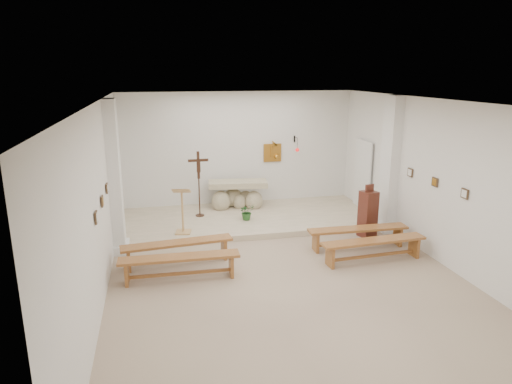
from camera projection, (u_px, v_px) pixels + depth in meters
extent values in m
cube|color=tan|center=(283.00, 273.00, 9.46)|extent=(7.00, 10.00, 0.00)
cube|color=silver|center=(100.00, 203.00, 8.27)|extent=(0.02, 10.00, 3.50)
cube|color=silver|center=(441.00, 183.00, 9.75)|extent=(0.02, 10.00, 3.50)
cube|color=silver|center=(238.00, 151.00, 13.72)|extent=(7.00, 0.02, 3.50)
cube|color=silver|center=(286.00, 102.00, 8.57)|extent=(7.00, 10.00, 0.02)
cube|color=beige|center=(249.00, 219.00, 12.74)|extent=(6.98, 3.00, 0.15)
cube|color=white|center=(115.00, 178.00, 10.18)|extent=(0.26, 0.55, 3.50)
cube|color=white|center=(390.00, 165.00, 11.61)|extent=(0.26, 0.55, 3.50)
cube|color=#BF842D|center=(272.00, 153.00, 13.94)|extent=(0.55, 0.04, 0.55)
cube|color=black|center=(295.00, 139.00, 13.99)|extent=(0.04, 0.02, 0.20)
cylinder|color=black|center=(296.00, 137.00, 13.83)|extent=(0.02, 0.30, 0.02)
cylinder|color=black|center=(297.00, 144.00, 13.74)|extent=(0.01, 0.01, 0.34)
sphere|color=red|center=(297.00, 150.00, 13.78)|extent=(0.11, 0.11, 0.11)
cube|color=#45311E|center=(96.00, 217.00, 7.53)|extent=(0.03, 0.20, 0.20)
cube|color=#45311E|center=(102.00, 201.00, 8.47)|extent=(0.03, 0.20, 0.20)
cube|color=#45311E|center=(107.00, 188.00, 9.42)|extent=(0.03, 0.20, 0.20)
cube|color=#45311E|center=(465.00, 194.00, 9.00)|extent=(0.03, 0.20, 0.20)
cube|color=#45311E|center=(435.00, 182.00, 9.94)|extent=(0.03, 0.20, 0.20)
cube|color=#45311E|center=(410.00, 172.00, 10.89)|extent=(0.03, 0.20, 0.20)
cube|color=silver|center=(119.00, 230.00, 11.21)|extent=(0.10, 0.85, 0.52)
cube|color=silver|center=(375.00, 212.00, 12.66)|extent=(0.10, 0.85, 0.52)
ellipsoid|color=beige|center=(221.00, 201.00, 13.31)|extent=(0.55, 0.47, 0.63)
ellipsoid|color=beige|center=(254.00, 201.00, 13.42)|extent=(0.52, 0.44, 0.59)
ellipsoid|color=beige|center=(233.00, 198.00, 13.63)|extent=(0.59, 0.50, 0.55)
ellipsoid|color=beige|center=(246.00, 199.00, 13.64)|extent=(0.48, 0.41, 0.52)
ellipsoid|color=beige|center=(240.00, 202.00, 13.46)|extent=(0.41, 0.34, 0.48)
cube|color=beige|center=(238.00, 184.00, 13.36)|extent=(1.78, 0.88, 0.17)
cube|color=tan|center=(183.00, 232.00, 11.40)|extent=(0.43, 0.43, 0.04)
cylinder|color=tan|center=(183.00, 213.00, 11.27)|extent=(0.05, 0.05, 1.04)
cube|color=tan|center=(181.00, 191.00, 11.10)|extent=(0.49, 0.39, 0.17)
cube|color=silver|center=(181.00, 189.00, 11.05)|extent=(0.42, 0.32, 0.13)
cylinder|color=#3D2213|center=(200.00, 215.00, 12.74)|extent=(0.24, 0.24, 0.03)
cylinder|color=#3D2213|center=(199.00, 197.00, 12.60)|extent=(0.04, 0.04, 1.10)
cube|color=#3D2213|center=(198.00, 165.00, 12.37)|extent=(0.07, 0.05, 0.75)
cube|color=#3D2213|center=(198.00, 160.00, 12.34)|extent=(0.55, 0.07, 0.07)
cube|color=#3D2213|center=(198.00, 166.00, 12.35)|extent=(0.10, 0.04, 0.32)
imported|color=#255723|center=(247.00, 212.00, 12.36)|extent=(0.49, 0.45, 0.45)
cube|color=#4E1D16|center=(368.00, 214.00, 11.44)|extent=(0.45, 0.45, 1.18)
cube|color=#4E1D16|center=(370.00, 188.00, 11.27)|extent=(0.24, 0.11, 0.19)
cube|color=#9F662E|center=(177.00, 243.00, 9.81)|extent=(2.42, 0.62, 0.05)
cube|color=#9F662E|center=(129.00, 260.00, 9.56)|extent=(0.10, 0.35, 0.46)
cube|color=#9F662E|center=(224.00, 248.00, 10.20)|extent=(0.10, 0.35, 0.46)
cube|color=#9F662E|center=(178.00, 258.00, 9.90)|extent=(2.01, 0.27, 0.05)
cube|color=#9F662E|center=(358.00, 229.00, 10.70)|extent=(2.40, 0.44, 0.05)
cube|color=#9F662E|center=(316.00, 242.00, 10.57)|extent=(0.07, 0.35, 0.46)
cube|color=#9F662E|center=(398.00, 236.00, 10.96)|extent=(0.07, 0.35, 0.46)
cube|color=#9F662E|center=(357.00, 243.00, 10.79)|extent=(2.01, 0.12, 0.05)
cube|color=#9F662E|center=(180.00, 257.00, 9.05)|extent=(2.40, 0.45, 0.05)
cube|color=#9F662E|center=(127.00, 273.00, 8.93)|extent=(0.07, 0.35, 0.46)
cube|color=#9F662E|center=(231.00, 265.00, 9.31)|extent=(0.07, 0.35, 0.46)
cube|color=#9F662E|center=(180.00, 274.00, 9.14)|extent=(2.01, 0.12, 0.05)
cube|color=#9F662E|center=(374.00, 241.00, 9.94)|extent=(2.41, 0.52, 0.05)
cube|color=#9F662E|center=(330.00, 257.00, 9.73)|extent=(0.09, 0.35, 0.46)
cube|color=#9F662E|center=(414.00, 247.00, 10.28)|extent=(0.09, 0.35, 0.46)
cube|color=#9F662E|center=(373.00, 256.00, 10.03)|extent=(2.01, 0.18, 0.05)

